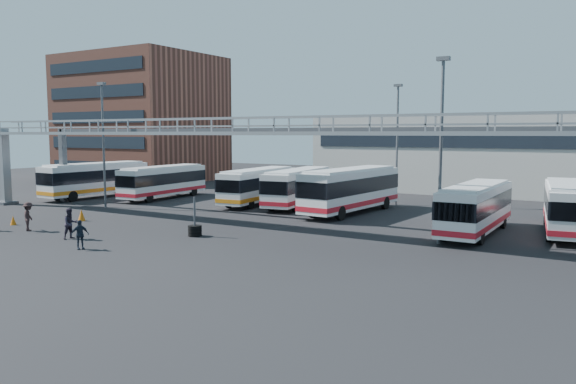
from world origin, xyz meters
The scene contains 20 objects.
ground centered at (0.00, 0.00, 0.00)m, with size 140.00×140.00×0.00m, color black.
gantry centered at (0.00, 5.87, 5.51)m, with size 51.40×5.15×7.10m.
apartment_building centered at (-34.00, 30.00, 8.00)m, with size 18.00×15.00×16.00m, color brown.
warehouse centered at (12.00, 38.00, 4.00)m, with size 42.00×14.00×8.00m, color #9E9E99.
light_pole_left centered at (-16.00, 8.00, 5.73)m, with size 0.70×0.35×10.21m.
light_pole_mid centered at (12.00, 7.00, 5.73)m, with size 0.70×0.35×10.21m.
light_pole_back centered at (4.00, 22.00, 5.73)m, with size 0.70×0.35×10.21m.
bus_0 centered at (-22.48, 12.53, 1.83)m, with size 2.90×10.94×3.30m.
bus_1 centered at (-16.30, 15.16, 1.69)m, with size 2.93×10.17×3.05m.
bus_3 centered at (-6.38, 16.33, 1.69)m, with size 3.26×10.25×3.06m.
bus_4 centered at (-2.54, 16.73, 1.73)m, with size 3.74×10.53×3.13m.
bus_5 centered at (2.80, 15.43, 1.90)m, with size 3.46×11.48×3.44m.
bus_7 centered at (13.09, 11.00, 1.69)m, with size 2.37×10.08×3.06m.
bus_8 centered at (17.78, 14.09, 1.72)m, with size 3.71×10.44×3.10m.
pedestrian_b centered at (-6.70, -2.62, 0.90)m, with size 0.87×0.68×1.79m, color #28212E.
pedestrian_c centered at (-11.22, -2.21, 0.91)m, with size 1.18×0.68×1.82m, color black.
pedestrian_d centered at (-3.79, -4.30, 0.79)m, with size 0.92×0.38×1.57m, color #1B2431.
cone_left centered at (-14.21, -1.34, 0.31)m, with size 0.39×0.39×0.62m, color #D2630B.
cone_right centered at (-11.74, 2.19, 0.40)m, with size 0.50×0.50×0.79m, color #D2630B.
tire_stack centered at (-1.09, 1.77, 0.40)m, with size 0.82×0.82×2.34m.
Camera 1 is at (20.68, -23.61, 6.12)m, focal length 35.00 mm.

